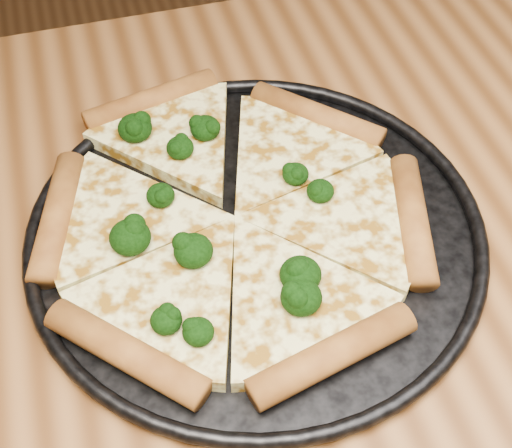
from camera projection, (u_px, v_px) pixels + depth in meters
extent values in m
cube|color=brown|center=(271.00, 359.00, 0.55)|extent=(1.20, 0.90, 0.04)
cylinder|color=black|center=(256.00, 234.00, 0.60)|extent=(0.37, 0.37, 0.01)
torus|color=black|center=(256.00, 229.00, 0.60)|extent=(0.38, 0.38, 0.01)
cylinder|color=#A76729|center=(317.00, 116.00, 0.68)|extent=(0.11, 0.11, 0.03)
cylinder|color=#A76729|center=(151.00, 101.00, 0.69)|extent=(0.13, 0.06, 0.03)
cylinder|color=#A76729|center=(58.00, 217.00, 0.60)|extent=(0.06, 0.13, 0.03)
cylinder|color=#A76729|center=(127.00, 353.00, 0.52)|extent=(0.11, 0.11, 0.03)
cylinder|color=#A76729|center=(332.00, 355.00, 0.51)|extent=(0.13, 0.06, 0.03)
cylinder|color=#A76729|center=(413.00, 220.00, 0.60)|extent=(0.06, 0.13, 0.03)
ellipsoid|color=black|center=(300.00, 275.00, 0.55)|extent=(0.03, 0.03, 0.02)
ellipsoid|color=black|center=(135.00, 128.00, 0.65)|extent=(0.03, 0.03, 0.02)
ellipsoid|color=black|center=(301.00, 297.00, 0.53)|extent=(0.03, 0.03, 0.02)
ellipsoid|color=black|center=(205.00, 128.00, 0.65)|extent=(0.03, 0.03, 0.02)
ellipsoid|color=black|center=(296.00, 174.00, 0.62)|extent=(0.02, 0.02, 0.02)
ellipsoid|color=black|center=(161.00, 195.00, 0.60)|extent=(0.02, 0.02, 0.02)
ellipsoid|color=black|center=(193.00, 251.00, 0.56)|extent=(0.03, 0.03, 0.02)
ellipsoid|color=black|center=(198.00, 332.00, 0.52)|extent=(0.02, 0.02, 0.02)
ellipsoid|color=black|center=(180.00, 148.00, 0.64)|extent=(0.02, 0.02, 0.02)
ellipsoid|color=black|center=(166.00, 320.00, 0.52)|extent=(0.02, 0.02, 0.02)
ellipsoid|color=black|center=(320.00, 191.00, 0.60)|extent=(0.02, 0.02, 0.02)
ellipsoid|color=black|center=(130.00, 237.00, 0.57)|extent=(0.03, 0.03, 0.03)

